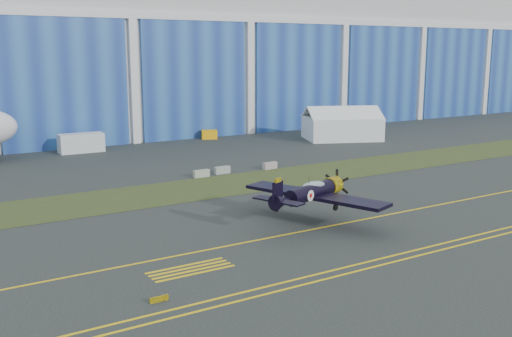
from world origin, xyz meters
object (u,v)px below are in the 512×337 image
warbird (311,192)px  tug (209,134)px  tent (342,123)px  shipping_container (81,143)px

warbird → tug: (16.66, 50.85, -2.11)m
warbird → tent: bearing=28.0°
warbird → tent: size_ratio=1.11×
warbird → tent: tent is taller
shipping_container → tug: 22.88m
tug → shipping_container: bearing=-152.2°
warbird → shipping_container: bearing=78.2°
shipping_container → tug: shipping_container is taller
tent → shipping_container: bearing=-170.7°
tent → warbird: bearing=-110.0°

